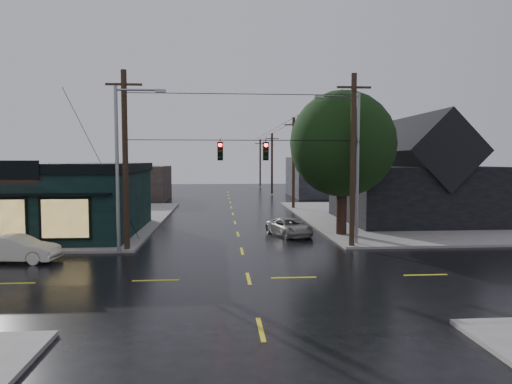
{
  "coord_description": "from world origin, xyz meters",
  "views": [
    {
      "loc": [
        -1.21,
        -19.54,
        5.16
      ],
      "look_at": [
        0.79,
        5.8,
        3.39
      ],
      "focal_mm": 32.0,
      "sensor_mm": 36.0,
      "label": 1
    }
  ],
  "objects": [
    {
      "name": "utility_pole_far_a",
      "position": [
        6.5,
        28.0,
        0.0
      ],
      "size": [
        2.0,
        0.32,
        9.65
      ],
      "primitive_type": null,
      "color": "black",
      "rests_on": "ground"
    },
    {
      "name": "span_signal_assembly",
      "position": [
        0.1,
        6.5,
        5.7
      ],
      "size": [
        13.0,
        0.48,
        1.23
      ],
      "color": "black",
      "rests_on": "ground"
    },
    {
      "name": "corner_tree",
      "position": [
        7.0,
        10.67,
        6.24
      ],
      "size": [
        7.14,
        7.14,
        9.68
      ],
      "color": "black",
      "rests_on": "ground"
    },
    {
      "name": "ground_plane",
      "position": [
        0.0,
        0.0,
        0.0
      ],
      "size": [
        160.0,
        160.0,
        0.0
      ],
      "primitive_type": "plane",
      "color": "black"
    },
    {
      "name": "pizza_shop",
      "position": [
        -15.0,
        12.94,
        2.56
      ],
      "size": [
        16.3,
        12.34,
        4.9
      ],
      "color": "black",
      "rests_on": "ground"
    },
    {
      "name": "streetlight_nw",
      "position": [
        -6.8,
        5.8,
        0.0
      ],
      "size": [
        5.4,
        0.3,
        9.15
      ],
      "primitive_type": null,
      "color": "gray",
      "rests_on": "ground"
    },
    {
      "name": "streetlight_ne",
      "position": [
        7.0,
        7.2,
        0.0
      ],
      "size": [
        5.4,
        0.3,
        9.15
      ],
      "primitive_type": null,
      "color": "gray",
      "rests_on": "ground"
    },
    {
      "name": "bg_building_east",
      "position": [
        16.0,
        45.0,
        2.8
      ],
      "size": [
        14.0,
        12.0,
        5.6
      ],
      "primitive_type": "cube",
      "color": "#232327",
      "rests_on": "ground"
    },
    {
      "name": "bg_building_west",
      "position": [
        -14.0,
        40.0,
        2.2
      ],
      "size": [
        12.0,
        10.0,
        4.4
      ],
      "primitive_type": "cube",
      "color": "#2F2522",
      "rests_on": "ground"
    },
    {
      "name": "utility_pole_far_b",
      "position": [
        6.5,
        48.0,
        0.0
      ],
      "size": [
        2.0,
        0.32,
        9.15
      ],
      "primitive_type": null,
      "color": "black",
      "rests_on": "ground"
    },
    {
      "name": "suv_silver",
      "position": [
        3.5,
        11.1,
        0.59
      ],
      "size": [
        3.22,
        4.65,
        1.18
      ],
      "primitive_type": "imported",
      "rotation": [
        0.0,
        0.0,
        0.33
      ],
      "color": "gray",
      "rests_on": "ground"
    },
    {
      "name": "sedan_cream",
      "position": [
        -11.49,
        4.12,
        0.68
      ],
      "size": [
        4.29,
        1.93,
        1.37
      ],
      "primitive_type": "imported",
      "rotation": [
        0.0,
        0.0,
        1.45
      ],
      "color": "beige",
      "rests_on": "ground"
    },
    {
      "name": "utility_pole_ne",
      "position": [
        6.5,
        6.5,
        0.0
      ],
      "size": [
        2.0,
        0.32,
        10.15
      ],
      "primitive_type": null,
      "color": "black",
      "rests_on": "ground"
    },
    {
      "name": "ne_building",
      "position": [
        15.0,
        17.0,
        4.47
      ],
      "size": [
        12.6,
        11.6,
        8.75
      ],
      "color": "black",
      "rests_on": "ground"
    },
    {
      "name": "utility_pole_far_c",
      "position": [
        6.5,
        68.0,
        0.0
      ],
      "size": [
        2.0,
        0.32,
        9.15
      ],
      "primitive_type": null,
      "color": "black",
      "rests_on": "ground"
    },
    {
      "name": "utility_pole_nw",
      "position": [
        -6.5,
        6.5,
        0.0
      ],
      "size": [
        2.0,
        0.32,
        10.15
      ],
      "primitive_type": null,
      "color": "black",
      "rests_on": "ground"
    },
    {
      "name": "sidewalk_ne",
      "position": [
        20.0,
        20.0,
        0.07
      ],
      "size": [
        28.0,
        28.0,
        0.15
      ],
      "primitive_type": "cube",
      "color": "gray",
      "rests_on": "ground"
    }
  ]
}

